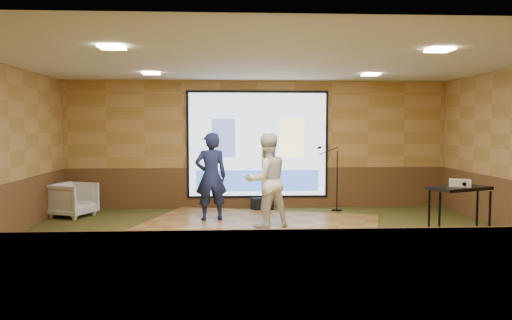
{
  "coord_description": "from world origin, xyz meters",
  "views": [
    {
      "loc": [
        -0.66,
        -8.23,
        1.95
      ],
      "look_at": [
        -0.16,
        1.1,
        1.3
      ],
      "focal_mm": 35.0,
      "sensor_mm": 36.0,
      "label": 1
    }
  ],
  "objects": [
    {
      "name": "banquet_chair",
      "position": [
        -4.0,
        2.51,
        0.36
      ],
      "size": [
        1.05,
        1.03,
        0.73
      ],
      "primitive_type": "imported",
      "rotation": [
        0.0,
        0.0,
        1.16
      ],
      "color": "gray",
      "rests_on": "ground"
    },
    {
      "name": "downlight_ne",
      "position": [
        2.2,
        1.8,
        2.97
      ],
      "size": [
        0.32,
        0.32,
        0.02
      ],
      "primitive_type": "cube",
      "color": "beige",
      "rests_on": "room_shell"
    },
    {
      "name": "player_right",
      "position": [
        0.03,
        1.04,
        0.92
      ],
      "size": [
        1.05,
        0.94,
        1.77
      ],
      "primitive_type": "imported",
      "rotation": [
        0.0,
        0.0,
        3.51
      ],
      "color": "beige",
      "rests_on": "dance_floor"
    },
    {
      "name": "downlight_se",
      "position": [
        2.2,
        -1.5,
        2.97
      ],
      "size": [
        0.32,
        0.32,
        0.02
      ],
      "primitive_type": "cube",
      "color": "beige",
      "rests_on": "room_shell"
    },
    {
      "name": "dance_floor",
      "position": [
        -0.12,
        1.22,
        0.02
      ],
      "size": [
        5.3,
        4.58,
        0.03
      ],
      "primitive_type": "cube",
      "rotation": [
        0.0,
        0.0,
        -0.29
      ],
      "color": "olive",
      "rests_on": "ground"
    },
    {
      "name": "projector",
      "position": [
        2.97,
        -0.6,
        1.04
      ],
      "size": [
        0.4,
        0.37,
        0.11
      ],
      "primitive_type": "cube",
      "rotation": [
        0.0,
        0.0,
        -0.41
      ],
      "color": "silver",
      "rests_on": "av_table"
    },
    {
      "name": "mic_stand",
      "position": [
        1.73,
        2.96,
        0.49
      ],
      "size": [
        0.58,
        0.24,
        1.48
      ],
      "rotation": [
        0.0,
        0.0,
        -0.13
      ],
      "color": "black",
      "rests_on": "ground"
    },
    {
      "name": "wainscot_front",
      "position": [
        0.0,
        -3.48,
        0.47
      ],
      "size": [
        9.0,
        0.04,
        0.95
      ],
      "primitive_type": "cube",
      "color": "#54341C",
      "rests_on": "ground"
    },
    {
      "name": "av_table",
      "position": [
        2.95,
        -0.63,
        0.7
      ],
      "size": [
        0.94,
        0.5,
        0.99
      ],
      "rotation": [
        0.0,
        0.0,
        0.39
      ],
      "color": "black",
      "rests_on": "ground"
    },
    {
      "name": "duffel_bag",
      "position": [
        0.09,
        3.09,
        0.14
      ],
      "size": [
        0.53,
        0.42,
        0.29
      ],
      "primitive_type": "cube",
      "rotation": [
        0.0,
        0.0,
        0.27
      ],
      "color": "black",
      "rests_on": "ground"
    },
    {
      "name": "ground",
      "position": [
        0.0,
        0.0,
        0.0
      ],
      "size": [
        9.0,
        9.0,
        0.0
      ],
      "primitive_type": "plane",
      "color": "#2F3C1B",
      "rests_on": "ground"
    },
    {
      "name": "projector_screen",
      "position": [
        0.0,
        3.44,
        1.47
      ],
      "size": [
        3.32,
        0.06,
        2.52
      ],
      "color": "black",
      "rests_on": "room_shell"
    },
    {
      "name": "downlight_sw",
      "position": [
        -2.2,
        -1.5,
        2.97
      ],
      "size": [
        0.32,
        0.32,
        0.02
      ],
      "primitive_type": "cube",
      "color": "beige",
      "rests_on": "room_shell"
    },
    {
      "name": "room_shell",
      "position": [
        0.0,
        0.0,
        2.09
      ],
      "size": [
        9.04,
        7.04,
        3.02
      ],
      "color": "#AD8448",
      "rests_on": "ground"
    },
    {
      "name": "downlight_nw",
      "position": [
        -2.2,
        1.8,
        2.97
      ],
      "size": [
        0.32,
        0.32,
        0.02
      ],
      "primitive_type": "cube",
      "color": "beige",
      "rests_on": "room_shell"
    },
    {
      "name": "player_left",
      "position": [
        -1.04,
        1.81,
        0.92
      ],
      "size": [
        0.72,
        0.55,
        1.78
      ],
      "primitive_type": "imported",
      "rotation": [
        0.0,
        0.0,
        3.35
      ],
      "color": "#151D44",
      "rests_on": "dance_floor"
    },
    {
      "name": "wainscot_back",
      "position": [
        0.0,
        3.48,
        0.47
      ],
      "size": [
        9.0,
        0.04,
        0.95
      ],
      "primitive_type": "cube",
      "color": "#54341C",
      "rests_on": "ground"
    }
  ]
}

